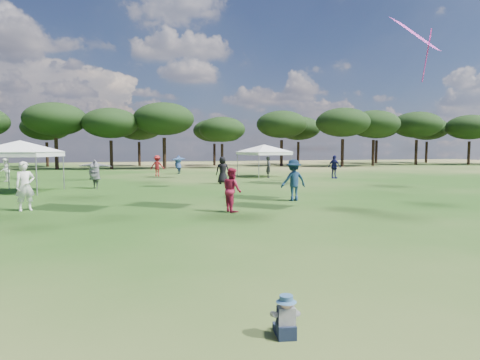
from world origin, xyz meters
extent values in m
cylinder|color=black|center=(-8.39, 45.81, 1.73)|extent=(0.40, 0.40, 3.46)
ellipsoid|color=black|center=(-8.39, 45.81, 5.54)|extent=(6.73, 6.73, 3.63)
cylinder|color=black|center=(-2.58, 44.63, 1.61)|extent=(0.37, 0.37, 3.21)
ellipsoid|color=black|center=(-2.58, 44.63, 5.14)|extent=(6.24, 6.24, 3.36)
cylinder|color=black|center=(3.26, 44.18, 1.78)|extent=(0.41, 0.41, 3.56)
ellipsoid|color=black|center=(3.26, 44.18, 5.69)|extent=(6.91, 6.91, 3.73)
cylinder|color=black|center=(10.19, 44.51, 1.44)|extent=(0.33, 0.33, 2.88)
ellipsoid|color=black|center=(10.19, 44.51, 4.61)|extent=(5.60, 5.60, 3.02)
cylinder|color=black|center=(18.96, 46.98, 1.72)|extent=(0.39, 0.39, 3.44)
ellipsoid|color=black|center=(18.96, 46.98, 5.51)|extent=(6.69, 6.69, 3.60)
cylinder|color=black|center=(25.77, 43.05, 1.77)|extent=(0.40, 0.40, 3.53)
ellipsoid|color=black|center=(25.77, 43.05, 5.65)|extent=(6.86, 6.86, 3.70)
cylinder|color=black|center=(30.65, 43.46, 1.73)|extent=(0.40, 0.40, 3.47)
ellipsoid|color=black|center=(30.65, 43.46, 5.55)|extent=(6.74, 6.74, 3.63)
cylinder|color=black|center=(39.22, 45.46, 1.79)|extent=(0.41, 0.41, 3.57)
ellipsoid|color=black|center=(39.22, 45.46, 5.72)|extent=(6.94, 6.94, 3.74)
cylinder|color=black|center=(46.34, 43.12, 1.68)|extent=(0.38, 0.38, 3.35)
ellipsoid|color=black|center=(46.34, 43.12, 5.37)|extent=(6.51, 6.51, 3.51)
cylinder|color=black|center=(-10.52, 53.31, 1.56)|extent=(0.36, 0.36, 3.11)
ellipsoid|color=black|center=(-10.52, 53.31, 4.98)|extent=(6.05, 6.05, 3.26)
cylinder|color=black|center=(0.83, 52.52, 1.60)|extent=(0.37, 0.37, 3.20)
ellipsoid|color=black|center=(0.83, 52.52, 5.12)|extent=(6.21, 6.21, 3.35)
cylinder|color=black|center=(10.82, 51.34, 1.50)|extent=(0.34, 0.34, 2.99)
ellipsoid|color=black|center=(10.82, 51.34, 4.79)|extent=(5.81, 5.81, 3.13)
cylinder|color=black|center=(23.62, 51.75, 1.66)|extent=(0.38, 0.38, 3.31)
ellipsoid|color=black|center=(23.62, 51.75, 5.30)|extent=(6.43, 6.43, 3.47)
cylinder|color=black|center=(37.30, 52.12, 1.82)|extent=(0.42, 0.42, 3.64)
ellipsoid|color=black|center=(37.30, 52.12, 5.82)|extent=(7.06, 7.06, 3.81)
cylinder|color=black|center=(46.40, 51.51, 1.73)|extent=(0.40, 0.40, 3.46)
ellipsoid|color=black|center=(46.40, 51.51, 5.53)|extent=(6.72, 6.72, 3.62)
cylinder|color=gray|center=(-5.59, 18.93, 1.02)|extent=(0.06, 0.06, 2.04)
cylinder|color=gray|center=(-7.72, 22.76, 1.02)|extent=(0.06, 0.06, 2.04)
cylinder|color=gray|center=(-4.74, 21.91, 1.02)|extent=(0.06, 0.06, 2.04)
cube|color=white|center=(-6.66, 20.84, 1.99)|extent=(4.03, 4.03, 0.25)
pyramid|color=white|center=(-6.66, 20.84, 2.72)|extent=(6.38, 6.38, 0.60)
cylinder|color=gray|center=(8.53, 26.42, 0.98)|extent=(0.06, 0.06, 1.96)
cylinder|color=gray|center=(11.60, 27.22, 0.98)|extent=(0.06, 0.06, 1.96)
cylinder|color=gray|center=(7.72, 29.49, 0.98)|extent=(0.06, 0.06, 1.96)
cylinder|color=gray|center=(10.79, 30.29, 0.98)|extent=(0.06, 0.06, 1.96)
cube|color=white|center=(9.66, 28.36, 1.91)|extent=(4.07, 4.07, 0.25)
pyramid|color=white|center=(9.66, 28.36, 2.63)|extent=(6.57, 6.57, 0.60)
cube|color=#151D30|center=(0.20, 1.74, 0.09)|extent=(0.26, 0.26, 0.17)
cube|color=#151D30|center=(0.15, 1.91, 0.05)|extent=(0.11, 0.21, 0.09)
cube|color=#151D30|center=(0.30, 1.89, 0.05)|extent=(0.11, 0.21, 0.09)
cube|color=white|center=(0.20, 1.74, 0.27)|extent=(0.23, 0.19, 0.22)
cylinder|color=white|center=(0.08, 1.83, 0.27)|extent=(0.11, 0.22, 0.13)
cylinder|color=white|center=(0.34, 1.78, 0.27)|extent=(0.11, 0.22, 0.13)
sphere|color=#E0B293|center=(0.20, 1.74, 0.42)|extent=(0.15, 0.15, 0.15)
cone|color=teal|center=(0.20, 1.74, 0.46)|extent=(0.25, 0.25, 0.03)
cylinder|color=teal|center=(0.20, 1.74, 0.49)|extent=(0.16, 0.16, 0.07)
imported|color=#56565B|center=(-3.08, 21.84, 0.83)|extent=(2.09, 1.35, 1.66)
imported|color=maroon|center=(1.29, 31.16, 0.87)|extent=(1.27, 0.96, 1.74)
imported|color=silver|center=(-5.04, 13.71, 0.91)|extent=(0.78, 0.66, 1.82)
imported|color=#181855|center=(14.13, 24.82, 0.90)|extent=(0.87, 1.13, 1.79)
imported|color=#A41B3A|center=(2.19, 11.29, 0.80)|extent=(0.73, 0.87, 1.60)
imported|color=#2A2A2E|center=(9.55, 26.98, 0.83)|extent=(0.57, 0.70, 1.66)
imported|color=white|center=(-9.34, 28.71, 0.81)|extent=(0.62, 0.79, 1.61)
imported|color=black|center=(4.71, 22.61, 0.89)|extent=(0.95, 0.70, 1.79)
imported|color=navy|center=(3.41, 33.93, 0.86)|extent=(1.85, 1.94, 1.72)
imported|color=#16314E|center=(5.61, 13.52, 0.91)|extent=(1.22, 0.76, 1.82)
plane|color=#E238BD|center=(8.26, 9.31, 6.25)|extent=(2.42, 2.14, 1.41)
camera|label=1|loc=(-1.68, -2.58, 2.28)|focal=30.00mm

